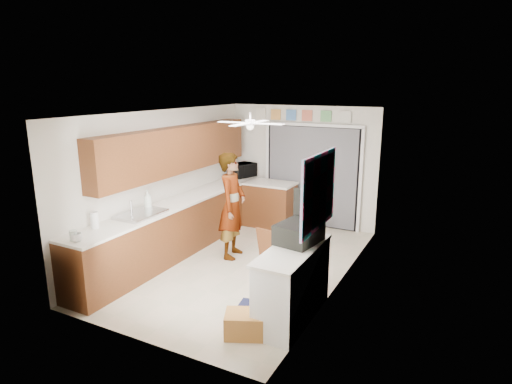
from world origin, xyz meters
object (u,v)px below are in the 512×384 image
at_px(navy_crate, 254,315).
at_px(man, 232,206).
at_px(microwave, 243,170).
at_px(suitcase, 299,232).
at_px(cardboard_box, 244,324).
at_px(paper_towel_roll, 94,220).
at_px(cup, 77,237).
at_px(dog, 310,228).
at_px(soap_bottle, 148,199).

relative_size(navy_crate, man, 0.22).
relative_size(microwave, suitcase, 0.90).
xyz_separation_m(suitcase, man, (-1.68, 1.16, -0.16)).
bearing_deg(navy_crate, cardboard_box, -90.00).
xyz_separation_m(paper_towel_roll, cardboard_box, (2.44, -0.07, -0.92)).
bearing_deg(man, microwave, 13.81).
bearing_deg(cup, microwave, 90.44).
xyz_separation_m(cup, man, (0.88, 2.46, -0.08)).
bearing_deg(cup, dog, 65.50).
relative_size(paper_towel_roll, man, 0.13).
distance_m(paper_towel_roll, dog, 4.03).
distance_m(microwave, navy_crate, 4.54).
distance_m(soap_bottle, paper_towel_roll, 1.09).
bearing_deg(navy_crate, soap_bottle, 159.60).
xyz_separation_m(soap_bottle, suitcase, (2.74, -0.27, -0.03)).
bearing_deg(dog, navy_crate, -58.73).
height_order(navy_crate, man, man).
relative_size(microwave, cardboard_box, 1.18).
relative_size(paper_towel_roll, dog, 0.44).
bearing_deg(cup, suitcase, 26.85).
bearing_deg(suitcase, man, 153.97).
distance_m(microwave, cup, 4.48).
height_order(navy_crate, dog, dog).
bearing_deg(cardboard_box, paper_towel_roll, 178.25).
bearing_deg(soap_bottle, man, 40.05).
relative_size(microwave, dog, 1.02).
bearing_deg(dog, paper_towel_roll, -97.07).
relative_size(soap_bottle, paper_towel_roll, 1.39).
bearing_deg(paper_towel_roll, man, 61.20).
height_order(suitcase, navy_crate, suitcase).
height_order(paper_towel_roll, navy_crate, paper_towel_roll).
bearing_deg(cardboard_box, dog, 97.58).
bearing_deg(cardboard_box, man, 123.54).
relative_size(cup, man, 0.08).
bearing_deg(dog, cup, -91.42).
xyz_separation_m(cup, navy_crate, (2.24, 0.67, -0.87)).
distance_m(soap_bottle, navy_crate, 2.76).
height_order(microwave, navy_crate, microwave).
height_order(microwave, soap_bottle, soap_bottle).
relative_size(cup, paper_towel_roll, 0.58).
bearing_deg(soap_bottle, cup, -83.42).
bearing_deg(cardboard_box, cup, -169.64).
xyz_separation_m(paper_towel_roll, man, (1.09, 1.98, -0.15)).
bearing_deg(soap_bottle, microwave, 87.12).
bearing_deg(suitcase, soap_bottle, -176.98).
bearing_deg(paper_towel_roll, soap_bottle, 88.63).
distance_m(cardboard_box, dog, 3.51).
bearing_deg(cardboard_box, microwave, 119.18).
relative_size(cup, suitcase, 0.23).
height_order(cup, man, man).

